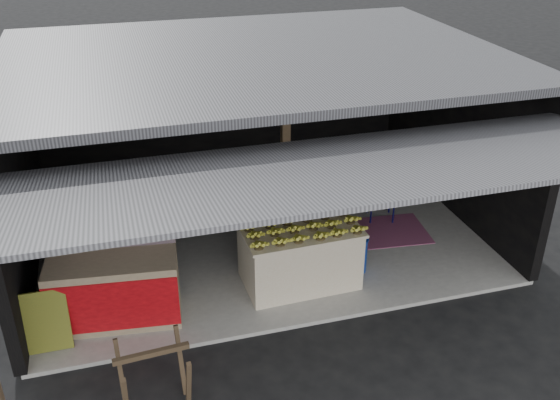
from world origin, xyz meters
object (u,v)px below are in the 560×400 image
object	(u,v)px
white_crate	(281,221)
sawhorse	(154,373)
banana_table	(300,255)
neighbor_stall	(114,287)
water_barrel	(355,255)
plastic_chair	(381,185)

from	to	relation	value
white_crate	sawhorse	world-z (taller)	white_crate
banana_table	neighbor_stall	xyz separation A→B (m)	(-2.56, -0.14, 0.05)
banana_table	water_barrel	size ratio (longest dim) A/B	3.19
sawhorse	water_barrel	xyz separation A→B (m)	(3.11, 1.87, -0.19)
white_crate	sawhorse	size ratio (longest dim) A/B	1.14
neighbor_stall	plastic_chair	bearing A→B (deg)	26.97
sawhorse	white_crate	bearing A→B (deg)	46.98
banana_table	neighbor_stall	size ratio (longest dim) A/B	0.98
neighbor_stall	plastic_chair	size ratio (longest dim) A/B	1.77
neighbor_stall	plastic_chair	world-z (taller)	neighbor_stall
white_crate	water_barrel	size ratio (longest dim) A/B	1.79
water_barrel	plastic_chair	distance (m)	1.81
banana_table	sawhorse	distance (m)	2.87
white_crate	water_barrel	xyz separation A→B (m)	(0.86, -0.93, -0.21)
water_barrel	banana_table	bearing A→B (deg)	-176.39
white_crate	banana_table	bearing A→B (deg)	-94.60
sawhorse	plastic_chair	xyz separation A→B (m)	(4.15, 3.31, 0.12)
banana_table	sawhorse	xyz separation A→B (m)	(-2.23, -1.81, -0.00)
banana_table	sawhorse	bearing A→B (deg)	-142.85
banana_table	white_crate	xyz separation A→B (m)	(0.02, 0.99, 0.01)
sawhorse	plastic_chair	distance (m)	5.31
white_crate	water_barrel	bearing A→B (deg)	-50.98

